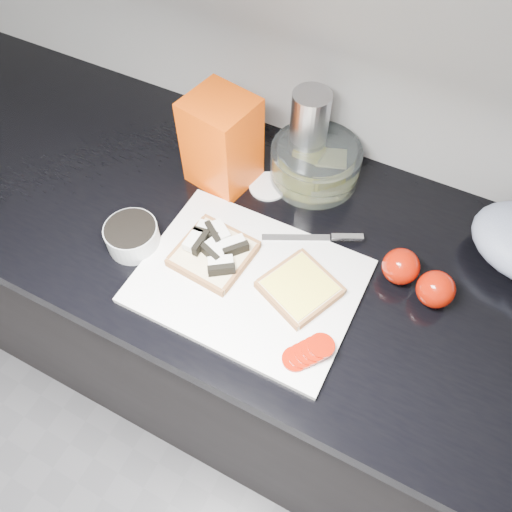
{
  "coord_description": "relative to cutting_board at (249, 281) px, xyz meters",
  "views": [
    {
      "loc": [
        0.15,
        0.66,
        1.7
      ],
      "look_at": [
        -0.08,
        1.11,
        0.95
      ],
      "focal_mm": 35.0,
      "sensor_mm": 36.0,
      "label": 1
    }
  ],
  "objects": [
    {
      "name": "base_cabinet",
      "position": [
        0.08,
        0.12,
        -0.48
      ],
      "size": [
        3.5,
        0.6,
        0.86
      ],
      "primitive_type": "cube",
      "color": "black",
      "rests_on": "ground"
    },
    {
      "name": "countertop",
      "position": [
        0.08,
        0.12,
        -0.03
      ],
      "size": [
        3.5,
        0.64,
        0.04
      ],
      "primitive_type": "cube",
      "color": "black",
      "rests_on": "base_cabinet"
    },
    {
      "name": "cutting_board",
      "position": [
        0.0,
        0.0,
        0.0
      ],
      "size": [
        0.4,
        0.3,
        0.01
      ],
      "primitive_type": "cube",
      "color": "white",
      "rests_on": "countertop"
    },
    {
      "name": "bread_left",
      "position": [
        -0.08,
        0.02,
        0.02
      ],
      "size": [
        0.15,
        0.15,
        0.04
      ],
      "rotation": [
        0.0,
        0.0,
        -0.08
      ],
      "color": "beige",
      "rests_on": "cutting_board"
    },
    {
      "name": "bread_right",
      "position": [
        0.09,
        0.02,
        0.01
      ],
      "size": [
        0.16,
        0.16,
        0.02
      ],
      "rotation": [
        0.0,
        0.0,
        -0.41
      ],
      "color": "beige",
      "rests_on": "cutting_board"
    },
    {
      "name": "tomato_slices",
      "position": [
        0.16,
        -0.09,
        0.02
      ],
      "size": [
        0.09,
        0.1,
        0.02
      ],
      "rotation": [
        0.0,
        0.0,
        0.4
      ],
      "color": "#981203",
      "rests_on": "cutting_board"
    },
    {
      "name": "knife",
      "position": [
        0.09,
        0.15,
        0.01
      ],
      "size": [
        0.18,
        0.1,
        0.01
      ],
      "rotation": [
        0.0,
        0.0,
        0.46
      ],
      "color": "silver",
      "rests_on": "cutting_board"
    },
    {
      "name": "seed_tub",
      "position": [
        -0.24,
        -0.02,
        0.02
      ],
      "size": [
        0.1,
        0.1,
        0.05
      ],
      "color": "#AEB3B3",
      "rests_on": "countertop"
    },
    {
      "name": "tub_lid",
      "position": [
        -0.07,
        0.23,
        -0.0
      ],
      "size": [
        0.11,
        0.11,
        0.01
      ],
      "primitive_type": "cylinder",
      "rotation": [
        0.0,
        0.0,
        0.44
      ],
      "color": "white",
      "rests_on": "countertop"
    },
    {
      "name": "glass_bowl",
      "position": [
        -0.0,
        0.31,
        0.03
      ],
      "size": [
        0.19,
        0.19,
        0.08
      ],
      "rotation": [
        0.0,
        0.0,
        -0.03
      ],
      "color": "silver",
      "rests_on": "countertop"
    },
    {
      "name": "bread_bag",
      "position": [
        -0.17,
        0.22,
        0.09
      ],
      "size": [
        0.15,
        0.14,
        0.2
      ],
      "primitive_type": "cube",
      "rotation": [
        0.0,
        0.0,
        -0.18
      ],
      "color": "#FF4404",
      "rests_on": "countertop"
    },
    {
      "name": "steel_canister",
      "position": [
        -0.03,
        0.33,
        0.09
      ],
      "size": [
        0.08,
        0.08,
        0.19
      ],
      "primitive_type": "cylinder",
      "color": "#B2B2B7",
      "rests_on": "countertop"
    },
    {
      "name": "whole_tomatoes",
      "position": [
        0.28,
        0.13,
        0.03
      ],
      "size": [
        0.14,
        0.09,
        0.07
      ],
      "rotation": [
        0.0,
        0.0,
        0.06
      ],
      "color": "#981203",
      "rests_on": "countertop"
    }
  ]
}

